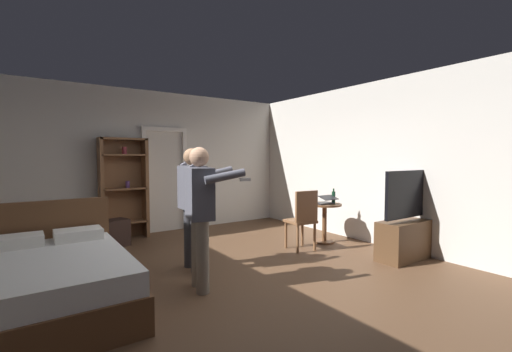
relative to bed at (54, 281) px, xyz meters
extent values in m
plane|color=brown|center=(1.93, -0.15, -0.30)|extent=(6.72, 6.72, 0.00)
cube|color=beige|center=(1.93, 2.96, 1.12)|extent=(6.10, 0.12, 2.85)
cube|color=beige|center=(4.92, -0.15, 1.12)|extent=(0.12, 6.35, 2.85)
cube|color=white|center=(1.74, 2.88, 0.72)|extent=(0.08, 0.08, 2.05)
cube|color=white|center=(2.59, 2.88, 0.72)|extent=(0.08, 0.08, 2.05)
cube|color=white|center=(2.17, 2.88, 1.79)|extent=(0.93, 0.08, 0.08)
cube|color=brown|center=(0.00, -0.08, -0.13)|extent=(1.35, 1.91, 0.35)
cube|color=white|center=(0.00, -0.08, 0.16)|extent=(1.29, 1.85, 0.22)
cube|color=brown|center=(0.00, 0.83, 0.21)|extent=(1.35, 0.08, 1.02)
cube|color=white|center=(-0.30, 0.57, 0.33)|extent=(0.50, 0.34, 0.12)
cube|color=white|center=(0.30, 0.57, 0.33)|extent=(0.50, 0.34, 0.12)
cube|color=brown|center=(0.92, 2.70, 0.64)|extent=(0.06, 0.32, 1.89)
cube|color=brown|center=(1.71, 2.70, 0.64)|extent=(0.06, 0.32, 1.89)
cube|color=brown|center=(1.31, 2.70, 1.56)|extent=(0.85, 0.32, 0.04)
cube|color=brown|center=(1.31, 2.85, 0.64)|extent=(0.85, 0.02, 1.89)
cube|color=brown|center=(1.31, 2.70, 0.01)|extent=(0.79, 0.32, 0.03)
cube|color=brown|center=(1.31, 2.70, 0.64)|extent=(0.79, 0.32, 0.03)
cylinder|color=#5C3975|center=(1.38, 2.70, 0.72)|extent=(0.07, 0.07, 0.12)
cube|color=brown|center=(1.31, 2.70, 1.27)|extent=(0.79, 0.32, 0.03)
cylinder|color=#9B3640|center=(1.34, 2.70, 1.35)|extent=(0.08, 0.08, 0.13)
cube|color=#4C331E|center=(4.56, -1.00, -0.01)|extent=(1.13, 0.40, 0.58)
cube|color=black|center=(4.56, -1.02, 0.68)|extent=(1.21, 0.05, 0.70)
cube|color=#384DB5|center=(4.56, -0.99, 0.68)|extent=(1.15, 0.01, 0.64)
cylinder|color=brown|center=(4.20, 0.38, 0.03)|extent=(0.08, 0.08, 0.67)
cylinder|color=brown|center=(4.20, 0.38, -0.29)|extent=(0.36, 0.36, 0.03)
cylinder|color=brown|center=(4.20, 0.38, 0.38)|extent=(0.60, 0.60, 0.03)
cube|color=black|center=(4.17, 0.38, 0.41)|extent=(0.33, 0.23, 0.02)
cube|color=black|center=(4.16, 0.26, 0.52)|extent=(0.32, 0.20, 0.07)
cube|color=#263397|center=(4.16, 0.27, 0.52)|extent=(0.29, 0.17, 0.05)
cylinder|color=#163722|center=(4.34, 0.30, 0.50)|extent=(0.06, 0.06, 0.22)
cylinder|color=#163722|center=(4.34, 0.30, 0.64)|extent=(0.03, 0.03, 0.05)
cylinder|color=brown|center=(3.73, 0.45, -0.08)|extent=(0.04, 0.04, 0.45)
cylinder|color=brown|center=(3.39, 0.48, -0.08)|extent=(0.04, 0.04, 0.45)
cylinder|color=brown|center=(3.69, 0.11, -0.08)|extent=(0.04, 0.04, 0.45)
cylinder|color=brown|center=(3.35, 0.15, -0.08)|extent=(0.04, 0.04, 0.45)
cube|color=brown|center=(3.54, 0.30, 0.17)|extent=(0.46, 0.46, 0.04)
cube|color=brown|center=(3.52, 0.13, 0.44)|extent=(0.42, 0.09, 0.50)
cylinder|color=gray|center=(1.47, -0.19, 0.11)|extent=(0.15, 0.15, 0.83)
cylinder|color=gray|center=(1.42, -0.43, 0.11)|extent=(0.15, 0.15, 0.83)
cube|color=#4C4C56|center=(1.44, -0.31, 0.82)|extent=(0.35, 0.48, 0.59)
sphere|color=tan|center=(1.44, -0.31, 1.23)|extent=(0.22, 0.22, 0.22)
cylinder|color=#4C4C56|center=(1.58, -0.09, 0.92)|extent=(0.34, 0.16, 0.48)
cylinder|color=#4C4C56|center=(1.62, -0.59, 1.02)|extent=(0.48, 0.19, 0.17)
cube|color=white|center=(1.83, -0.67, 0.98)|extent=(0.12, 0.06, 0.04)
cylinder|color=#333338|center=(1.66, 0.51, 0.11)|extent=(0.15, 0.15, 0.83)
cylinder|color=#333338|center=(1.66, 0.27, 0.11)|extent=(0.15, 0.15, 0.83)
cube|color=#4C4C56|center=(1.66, 0.39, 0.82)|extent=(0.27, 0.45, 0.59)
sphere|color=#936B4C|center=(1.66, 0.39, 1.24)|extent=(0.22, 0.22, 0.22)
cylinder|color=#4C4C56|center=(1.76, 0.63, 0.92)|extent=(0.33, 0.10, 0.48)
cylinder|color=#4C4C56|center=(1.89, 0.14, 1.02)|extent=(0.48, 0.11, 0.18)
cube|color=white|center=(2.12, 0.10, 0.97)|extent=(0.12, 0.04, 0.04)
cube|color=black|center=(0.97, 2.21, -0.07)|extent=(0.63, 0.48, 0.46)
camera|label=1|loc=(-0.20, -3.83, 1.24)|focal=23.60mm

